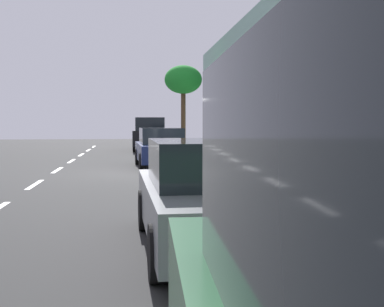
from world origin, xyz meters
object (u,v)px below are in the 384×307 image
(cyclist_with_backpack, at_px, (219,151))
(street_tree_mid_block, at_px, (183,81))
(bicycle_at_curb, at_px, (206,183))
(parked_sedan_dark_blue_mid, at_px, (161,148))
(parked_sedan_grey_second, at_px, (209,196))
(parked_suv_black_far, at_px, (151,134))

(cyclist_with_backpack, height_order, street_tree_mid_block, street_tree_mid_block)
(bicycle_at_curb, bearing_deg, cyclist_with_backpack, -63.38)
(parked_sedan_dark_blue_mid, xyz_separation_m, street_tree_mid_block, (1.96, 11.29, 3.46))
(parked_sedan_grey_second, relative_size, parked_sedan_dark_blue_mid, 0.99)
(bicycle_at_curb, bearing_deg, parked_sedan_dark_blue_mid, 94.35)
(parked_sedan_dark_blue_mid, distance_m, parked_suv_black_far, 11.19)
(parked_suv_black_far, height_order, bicycle_at_curb, parked_suv_black_far)
(parked_suv_black_far, relative_size, cyclist_with_backpack, 2.66)
(parked_sedan_dark_blue_mid, relative_size, street_tree_mid_block, 0.90)
(parked_sedan_grey_second, xyz_separation_m, bicycle_at_curb, (0.61, 4.56, -0.38))
(parked_sedan_grey_second, bearing_deg, bicycle_at_curb, 82.44)
(parked_sedan_grey_second, xyz_separation_m, street_tree_mid_block, (1.96, 23.82, 3.46))
(parked_suv_black_far, xyz_separation_m, cyclist_with_backpack, (0.85, -19.59, 0.09))
(parked_sedan_dark_blue_mid, xyz_separation_m, parked_suv_black_far, (-0.02, 11.18, 0.27))
(parked_sedan_grey_second, height_order, parked_sedan_dark_blue_mid, same)
(parked_sedan_grey_second, distance_m, street_tree_mid_block, 24.15)
(bicycle_at_curb, xyz_separation_m, cyclist_with_backpack, (0.22, -0.44, 0.74))
(parked_sedan_grey_second, distance_m, bicycle_at_curb, 4.62)
(parked_sedan_dark_blue_mid, height_order, parked_suv_black_far, parked_suv_black_far)
(parked_sedan_dark_blue_mid, height_order, street_tree_mid_block, street_tree_mid_block)
(parked_suv_black_far, bearing_deg, cyclist_with_backpack, -87.53)
(parked_sedan_dark_blue_mid, bearing_deg, parked_suv_black_far, 90.10)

